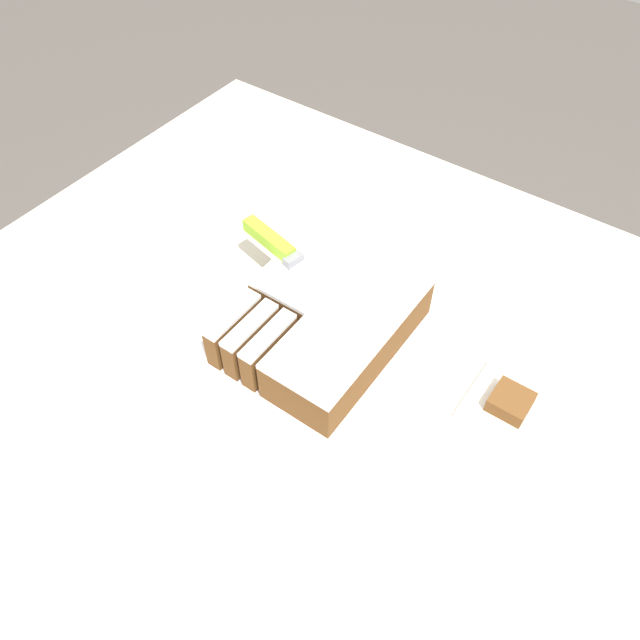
{
  "coord_description": "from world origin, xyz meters",
  "views": [
    {
      "loc": [
        0.28,
        -0.47,
        1.71
      ],
      "look_at": [
        -0.08,
        0.02,
        0.99
      ],
      "focal_mm": 35.0,
      "sensor_mm": 36.0,
      "label": 1
    }
  ],
  "objects_px": {
    "cake_board": "(320,337)",
    "cake": "(325,319)",
    "brownie": "(511,402)",
    "knife": "(285,253)"
  },
  "relations": [
    {
      "from": "cake",
      "to": "knife",
      "type": "distance_m",
      "value": 0.12
    },
    {
      "from": "cake_board",
      "to": "knife",
      "type": "height_order",
      "value": "knife"
    },
    {
      "from": "knife",
      "to": "brownie",
      "type": "distance_m",
      "value": 0.4
    },
    {
      "from": "cake",
      "to": "knife",
      "type": "bearing_deg",
      "value": 158.29
    },
    {
      "from": "cake_board",
      "to": "brownie",
      "type": "xyz_separation_m",
      "value": [
        0.29,
        0.05,
        0.02
      ]
    },
    {
      "from": "cake_board",
      "to": "cake",
      "type": "bearing_deg",
      "value": 52.24
    },
    {
      "from": "cake_board",
      "to": "knife",
      "type": "relative_size",
      "value": 1.21
    },
    {
      "from": "cake",
      "to": "cake_board",
      "type": "bearing_deg",
      "value": -127.76
    },
    {
      "from": "knife",
      "to": "cake",
      "type": "bearing_deg",
      "value": -9.35
    },
    {
      "from": "cake",
      "to": "brownie",
      "type": "xyz_separation_m",
      "value": [
        0.29,
        0.05,
        -0.03
      ]
    }
  ]
}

